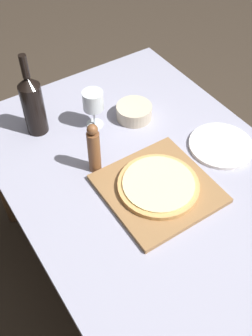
{
  "coord_description": "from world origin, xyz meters",
  "views": [
    {
      "loc": [
        -0.59,
        -0.74,
        1.8
      ],
      "look_at": [
        -0.09,
        0.03,
        0.78
      ],
      "focal_mm": 42.0,
      "sensor_mm": 36.0,
      "label": 1
    }
  ],
  "objects": [
    {
      "name": "small_bowl",
      "position": [
        0.12,
        0.29,
        0.75
      ],
      "size": [
        0.15,
        0.15,
        0.06
      ],
      "color": "beige",
      "rests_on": "dining_table"
    },
    {
      "name": "pepper_mill",
      "position": [
        -0.16,
        0.13,
        0.82
      ],
      "size": [
        0.05,
        0.05,
        0.21
      ],
      "color": "brown",
      "rests_on": "dining_table"
    },
    {
      "name": "cutting_board",
      "position": [
        -0.03,
        -0.08,
        0.73
      ],
      "size": [
        0.37,
        0.37,
        0.02
      ],
      "color": "olive",
      "rests_on": "dining_table"
    },
    {
      "name": "pizza",
      "position": [
        -0.03,
        -0.08,
        0.75
      ],
      "size": [
        0.29,
        0.29,
        0.02
      ],
      "color": "tan",
      "rests_on": "cutting_board"
    },
    {
      "name": "dining_table",
      "position": [
        0.0,
        0.0,
        0.64
      ],
      "size": [
        0.98,
        1.4,
        0.72
      ],
      "color": "#9393A8",
      "rests_on": "ground_plane"
    },
    {
      "name": "dinner_plate",
      "position": [
        0.31,
        -0.04,
        0.73
      ],
      "size": [
        0.25,
        0.25,
        0.01
      ],
      "color": "white",
      "rests_on": "dining_table"
    },
    {
      "name": "wine_glass",
      "position": [
        -0.04,
        0.34,
        0.84
      ],
      "size": [
        0.08,
        0.08,
        0.16
      ],
      "color": "silver",
      "rests_on": "dining_table"
    },
    {
      "name": "wine_bottle",
      "position": [
        -0.25,
        0.44,
        0.85
      ],
      "size": [
        0.08,
        0.08,
        0.34
      ],
      "color": "black",
      "rests_on": "dining_table"
    },
    {
      "name": "ground_plane",
      "position": [
        0.0,
        0.0,
        0.0
      ],
      "size": [
        12.0,
        12.0,
        0.0
      ],
      "primitive_type": "plane",
      "color": "#382D23"
    }
  ]
}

